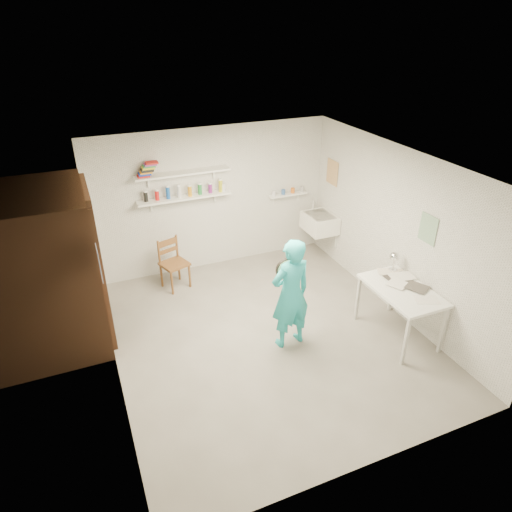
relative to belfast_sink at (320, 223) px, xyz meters
name	(u,v)px	position (x,y,z in m)	size (l,w,h in m)	color
floor	(267,336)	(-1.75, -1.70, -0.71)	(4.00, 4.50, 0.02)	slate
ceiling	(270,166)	(-1.75, -1.70, 1.71)	(4.00, 4.50, 0.02)	silver
wall_back	(213,199)	(-1.75, 0.56, 0.50)	(4.00, 0.02, 2.40)	silver
wall_front	(376,376)	(-1.75, -3.96, 0.50)	(4.00, 0.02, 2.40)	silver
wall_left	(103,293)	(-3.76, -1.70, 0.50)	(0.02, 4.50, 2.40)	silver
wall_right	(398,233)	(0.26, -1.70, 0.50)	(0.02, 4.50, 2.40)	silver
doorway_recess	(98,265)	(-3.74, -0.65, 0.30)	(0.02, 0.90, 2.00)	black
corridor_box	(39,273)	(-4.45, -0.65, 0.35)	(1.40, 1.50, 2.10)	brown
door_lintel	(85,190)	(-3.72, -0.65, 1.35)	(0.06, 1.05, 0.10)	brown
door_jamb_near	(104,284)	(-3.72, -1.15, 0.30)	(0.06, 0.10, 2.00)	brown
door_jamb_far	(96,249)	(-3.72, -0.15, 0.30)	(0.06, 0.10, 2.00)	brown
shelf_lower	(185,197)	(-2.25, 0.43, 0.65)	(1.50, 0.22, 0.03)	white
shelf_upper	(183,173)	(-2.25, 0.43, 1.05)	(1.50, 0.22, 0.03)	white
ledge_shelf	(288,194)	(-0.40, 0.47, 0.42)	(0.70, 0.14, 0.03)	white
poster_left	(99,263)	(-3.74, -1.65, 0.85)	(0.01, 0.28, 0.36)	#334C7F
poster_right_a	(332,172)	(0.24, 0.10, 0.85)	(0.01, 0.34, 0.42)	#995933
poster_right_b	(428,229)	(0.24, -2.25, 0.80)	(0.01, 0.30, 0.38)	#3F724C
belfast_sink	(320,223)	(0.00, 0.00, 0.00)	(0.48, 0.60, 0.30)	white
man	(291,294)	(-1.54, -1.94, 0.07)	(0.56, 0.37, 1.55)	#24B0B7
wall_clock	(285,268)	(-1.51, -1.72, 0.33)	(0.28, 0.28, 0.04)	beige
wooden_chair	(174,264)	(-2.59, 0.04, -0.28)	(0.39, 0.37, 0.84)	brown
work_table	(398,312)	(-0.11, -2.36, -0.33)	(0.67, 1.12, 0.75)	white
desk_lamp	(395,256)	(0.07, -1.91, 0.27)	(0.14, 0.14, 0.14)	silver
spray_cans	(184,192)	(-2.25, 0.43, 0.75)	(1.29, 0.06, 0.17)	black
book_stack	(147,169)	(-2.78, 0.43, 1.18)	(0.32, 0.14, 0.22)	red
ledge_pots	(288,191)	(-0.40, 0.47, 0.48)	(0.48, 0.07, 0.09)	silver
papers	(403,288)	(-0.11, -2.36, 0.06)	(0.30, 0.22, 0.03)	silver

